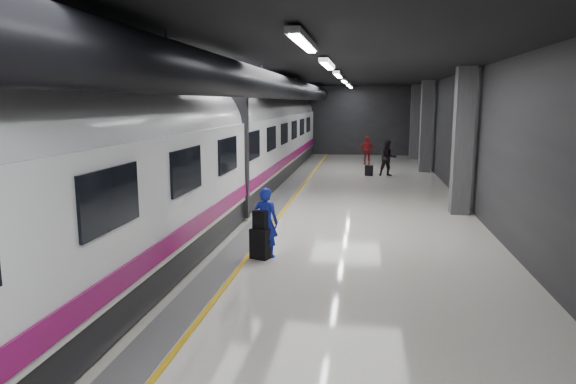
{
  "coord_description": "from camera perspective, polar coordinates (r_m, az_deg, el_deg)",
  "views": [
    {
      "loc": [
        1.62,
        -14.37,
        3.44
      ],
      "look_at": [
        -0.27,
        -1.94,
        1.24
      ],
      "focal_mm": 32.0,
      "sensor_mm": 36.0,
      "label": 1
    }
  ],
  "objects": [
    {
      "name": "shoulder_bag",
      "position": [
        11.33,
        -3.12,
        -3.11
      ],
      "size": [
        0.35,
        0.25,
        0.41
      ],
      "primitive_type": "cube",
      "rotation": [
        0.0,
        0.0,
        -0.31
      ],
      "color": "black",
      "rests_on": "suitcase_main"
    },
    {
      "name": "traveler_far_a",
      "position": [
        24.63,
        11.03,
        3.73
      ],
      "size": [
        0.95,
        0.81,
        1.71
      ],
      "primitive_type": "imported",
      "rotation": [
        0.0,
        0.0,
        0.22
      ],
      "color": "black",
      "rests_on": "ground"
    },
    {
      "name": "ground",
      "position": [
        14.87,
        2.16,
        -3.44
      ],
      "size": [
        40.0,
        40.0,
        0.0
      ],
      "primitive_type": "plane",
      "color": "silver",
      "rests_on": "ground"
    },
    {
      "name": "traveler_main",
      "position": [
        11.47,
        -2.5,
        -3.4
      ],
      "size": [
        0.63,
        0.47,
        1.59
      ],
      "primitive_type": "imported",
      "rotation": [
        0.0,
        0.0,
        2.98
      ],
      "color": "#1C1ED2",
      "rests_on": "ground"
    },
    {
      "name": "traveler_far_b",
      "position": [
        29.16,
        8.75,
        4.61
      ],
      "size": [
        0.93,
        0.39,
        1.58
      ],
      "primitive_type": "imported",
      "rotation": [
        0.0,
        0.0,
        0.01
      ],
      "color": "maroon",
      "rests_on": "ground"
    },
    {
      "name": "suitcase_far",
      "position": [
        24.65,
        8.98,
        2.37
      ],
      "size": [
        0.39,
        0.32,
        0.49
      ],
      "primitive_type": "cube",
      "rotation": [
        0.0,
        0.0,
        -0.36
      ],
      "color": "black",
      "rests_on": "ground"
    },
    {
      "name": "suitcase_main",
      "position": [
        11.47,
        -3.11,
        -5.76
      ],
      "size": [
        0.48,
        0.39,
        0.68
      ],
      "primitive_type": "cube",
      "rotation": [
        0.0,
        0.0,
        -0.35
      ],
      "color": "black",
      "rests_on": "ground"
    },
    {
      "name": "platform_hall",
      "position": [
        15.45,
        1.58,
        10.3
      ],
      "size": [
        10.02,
        40.02,
        4.51
      ],
      "color": "black",
      "rests_on": "ground"
    },
    {
      "name": "train",
      "position": [
        15.23,
        -10.06,
        4.63
      ],
      "size": [
        3.05,
        38.0,
        4.05
      ],
      "color": "black",
      "rests_on": "ground"
    }
  ]
}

